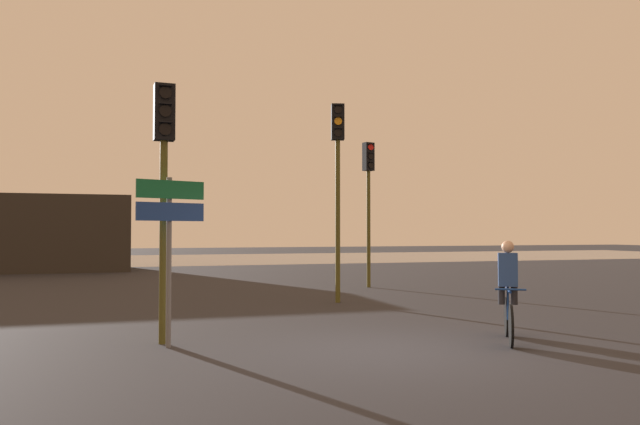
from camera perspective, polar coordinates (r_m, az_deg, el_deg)
name	(u,v)px	position (r m, az deg, el deg)	size (l,w,h in m)	color
ground_plane	(391,352)	(9.45, 6.49, -12.52)	(120.00, 120.00, 0.00)	#28282D
water_strip	(184,259)	(40.54, -12.34, -4.20)	(80.00, 16.00, 0.01)	slate
traffic_light_near_left	(164,162)	(10.22, -14.09, 4.51)	(0.33, 0.35, 4.11)	#4C4719
traffic_light_center	(338,166)	(15.65, 1.63, 4.32)	(0.37, 0.39, 4.97)	#4C4719
traffic_light_far_right	(369,187)	(19.91, 4.46, 2.36)	(0.37, 0.38, 4.60)	#4C4719
direction_sign_post	(170,230)	(9.80, -13.57, -1.55)	(1.04, 0.41, 2.60)	slate
cyclist	(508,290)	(10.59, 16.82, -6.81)	(0.91, 1.49, 1.62)	black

